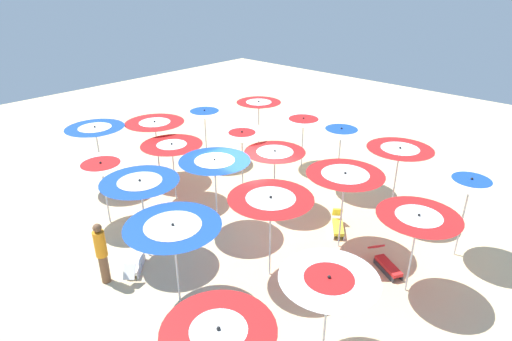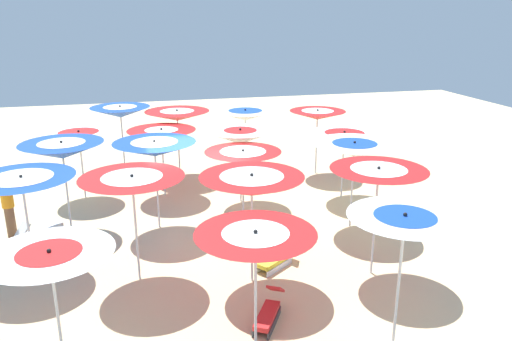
# 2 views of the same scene
# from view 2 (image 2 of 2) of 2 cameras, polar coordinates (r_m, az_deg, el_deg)

# --- Properties ---
(ground) EXTENTS (41.95, 41.95, 0.04)m
(ground) POSITION_cam_2_polar(r_m,az_deg,el_deg) (13.76, -6.35, -6.95)
(ground) COLOR beige
(beach_umbrella_0) EXTENTS (1.92, 1.92, 2.51)m
(beach_umbrella_0) POSITION_cam_2_polar(r_m,az_deg,el_deg) (8.77, 16.36, -6.05)
(beach_umbrella_0) COLOR silver
(beach_umbrella_0) RESTS_ON ground
(beach_umbrella_1) EXTENTS (2.09, 2.09, 2.53)m
(beach_umbrella_1) POSITION_cam_2_polar(r_m,az_deg,el_deg) (11.07, 13.62, -0.67)
(beach_umbrella_1) COLOR silver
(beach_umbrella_1) RESTS_ON ground
(beach_umbrella_2) EXTENTS (2.26, 2.26, 2.42)m
(beach_umbrella_2) POSITION_cam_2_polar(r_m,az_deg,el_deg) (13.52, 11.03, 2.35)
(beach_umbrella_2) COLOR silver
(beach_umbrella_2) RESTS_ON ground
(beach_umbrella_3) EXTENTS (2.16, 2.16, 2.16)m
(beach_umbrella_3) POSITION_cam_2_polar(r_m,az_deg,el_deg) (15.80, 9.92, 3.69)
(beach_umbrella_3) COLOR silver
(beach_umbrella_3) RESTS_ON ground
(beach_umbrella_4) EXTENTS (1.98, 1.98, 2.36)m
(beach_umbrella_4) POSITION_cam_2_polar(r_m,az_deg,el_deg) (18.05, 6.95, 6.23)
(beach_umbrella_4) COLOR silver
(beach_umbrella_4) RESTS_ON ground
(beach_umbrella_5) EXTENTS (2.02, 2.02, 2.30)m
(beach_umbrella_5) POSITION_cam_2_polar(r_m,az_deg,el_deg) (8.31, -0.06, -8.28)
(beach_umbrella_5) COLOR silver
(beach_umbrella_5) RESTS_ON ground
(beach_umbrella_6) EXTENTS (2.20, 2.20, 2.48)m
(beach_umbrella_6) POSITION_cam_2_polar(r_m,az_deg,el_deg) (10.47, -0.48, -1.68)
(beach_umbrella_6) COLOR silver
(beach_umbrella_6) RESTS_ON ground
(beach_umbrella_7) EXTENTS (2.05, 2.05, 2.18)m
(beach_umbrella_7) POSITION_cam_2_polar(r_m,az_deg,el_deg) (13.40, -1.48, 1.53)
(beach_umbrella_7) COLOR silver
(beach_umbrella_7) RESTS_ON ground
(beach_umbrella_8) EXTENTS (2.00, 2.00, 2.32)m
(beach_umbrella_8) POSITION_cam_2_polar(r_m,az_deg,el_deg) (15.18, -1.78, 3.81)
(beach_umbrella_8) COLOR silver
(beach_umbrella_8) RESTS_ON ground
(beach_umbrella_9) EXTENTS (2.16, 2.16, 2.32)m
(beach_umbrella_9) POSITION_cam_2_polar(r_m,az_deg,el_deg) (18.21, -1.21, 6.26)
(beach_umbrella_9) COLOR silver
(beach_umbrella_9) RESTS_ON ground
(beach_umbrella_10) EXTENTS (2.01, 2.01, 2.15)m
(beach_umbrella_10) POSITION_cam_2_polar(r_m,az_deg,el_deg) (8.64, -22.17, -9.57)
(beach_umbrella_10) COLOR silver
(beach_umbrella_10) RESTS_ON ground
(beach_umbrella_11) EXTENTS (2.20, 2.20, 2.44)m
(beach_umbrella_11) POSITION_cam_2_polar(r_m,az_deg,el_deg) (10.86, -13.77, -1.47)
(beach_umbrella_11) COLOR silver
(beach_umbrella_11) RESTS_ON ground
(beach_umbrella_12) EXTENTS (2.17, 2.17, 2.46)m
(beach_umbrella_12) POSITION_cam_2_polar(r_m,az_deg,el_deg) (13.50, -11.36, 2.41)
(beach_umbrella_12) COLOR silver
(beach_umbrella_12) RESTS_ON ground
(beach_umbrella_13) EXTENTS (2.14, 2.14, 2.19)m
(beach_umbrella_13) POSITION_cam_2_polar(r_m,az_deg,el_deg) (16.07, -10.59, 3.88)
(beach_umbrella_13) COLOR silver
(beach_umbrella_13) RESTS_ON ground
(beach_umbrella_14) EXTENTS (2.25, 2.25, 2.40)m
(beach_umbrella_14) POSITION_cam_2_polar(r_m,az_deg,el_deg) (17.92, -8.88, 6.13)
(beach_umbrella_14) COLOR silver
(beach_umbrella_14) RESTS_ON ground
(beach_umbrella_16) EXTENTS (2.27, 2.27, 2.30)m
(beach_umbrella_16) POSITION_cam_2_polar(r_m,az_deg,el_deg) (12.07, -24.89, -1.39)
(beach_umbrella_16) COLOR silver
(beach_umbrella_16) RESTS_ON ground
(beach_umbrella_17) EXTENTS (2.13, 2.13, 2.48)m
(beach_umbrella_17) POSITION_cam_2_polar(r_m,az_deg,el_deg) (14.02, -21.02, 2.14)
(beach_umbrella_17) COLOR silver
(beach_umbrella_17) RESTS_ON ground
(beach_umbrella_18) EXTENTS (1.96, 1.96, 2.19)m
(beach_umbrella_18) POSITION_cam_2_polar(r_m,az_deg,el_deg) (16.47, -19.31, 3.43)
(beach_umbrella_18) COLOR silver
(beach_umbrella_18) RESTS_ON ground
(beach_umbrella_19) EXTENTS (2.11, 2.11, 2.46)m
(beach_umbrella_19) POSITION_cam_2_polar(r_m,az_deg,el_deg) (18.80, -15.05, 6.39)
(beach_umbrella_19) COLOR silver
(beach_umbrella_19) RESTS_ON ground
(lounger_0) EXTENTS (1.10, 1.12, 0.56)m
(lounger_0) POSITION_cam_2_polar(r_m,az_deg,el_deg) (14.44, -23.00, -6.20)
(lounger_0) COLOR silver
(lounger_0) RESTS_ON ground
(lounger_1) EXTENTS (0.95, 1.12, 0.60)m
(lounger_1) POSITION_cam_2_polar(r_m,az_deg,el_deg) (11.86, 2.31, -9.91)
(lounger_1) COLOR silver
(lounger_1) RESTS_ON ground
(lounger_2) EXTENTS (1.32, 0.94, 0.54)m
(lounger_2) POSITION_cam_2_polar(r_m,az_deg,el_deg) (9.98, 1.40, -15.70)
(lounger_2) COLOR #333338
(lounger_2) RESTS_ON ground
(beachgoer_0) EXTENTS (0.30, 0.30, 1.79)m
(beachgoer_0) POSITION_cam_2_polar(r_m,az_deg,el_deg) (14.51, -26.21, -3.31)
(beachgoer_0) COLOR brown
(beachgoer_0) RESTS_ON ground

